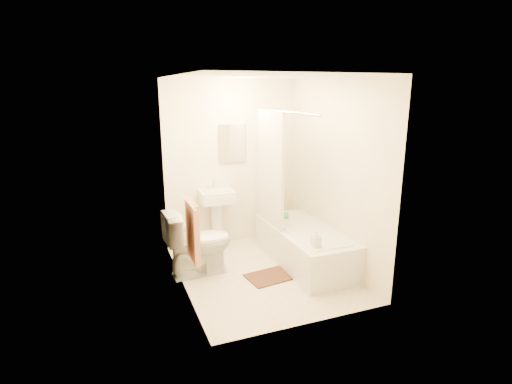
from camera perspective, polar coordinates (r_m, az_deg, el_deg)
name	(u,v)px	position (r m, az deg, el deg)	size (l,w,h in m)	color
floor	(263,273)	(5.16, 1.03, -11.48)	(2.40, 2.40, 0.00)	beige
ceiling	(264,76)	(4.63, 1.17, 16.24)	(2.40, 2.40, 0.00)	white
wall_back	(232,164)	(5.86, -3.38, 4.08)	(2.00, 0.02, 2.40)	beige
wall_left	(180,188)	(4.48, -10.82, 0.55)	(0.02, 2.40, 2.40)	beige
wall_right	(336,174)	(5.21, 11.33, 2.49)	(0.02, 2.40, 2.40)	beige
mirror	(233,143)	(5.79, -3.37, 6.97)	(0.40, 0.03, 0.55)	white
curtain_rod	(284,111)	(4.85, 4.03, 11.41)	(0.03, 0.03, 1.70)	silver
shower_curtain	(270,170)	(5.31, 2.04, 3.23)	(0.04, 0.80, 1.55)	silver
towel_bar	(189,202)	(4.27, -9.61, -1.46)	(0.02, 0.02, 0.60)	silver
towel	(193,230)	(4.38, -9.04, -5.45)	(0.06, 0.45, 0.66)	#CC7266
toilet_paper	(186,227)	(4.75, -9.98, -4.91)	(0.12, 0.12, 0.11)	white
toilet	(198,243)	(5.05, -8.22, -7.20)	(0.46, 0.83, 0.81)	white
sink	(217,216)	(5.83, -5.59, -3.47)	(0.48, 0.38, 0.93)	white
bathtub	(304,246)	(5.40, 6.91, -7.63)	(0.73, 1.67, 0.47)	silver
bath_mat	(269,277)	(5.04, 1.90, -12.00)	(0.54, 0.40, 0.02)	#542721
soap_bottle	(316,239)	(4.70, 8.58, -6.69)	(0.09, 0.09, 0.20)	white
scrub_brush	(286,216)	(5.76, 4.34, -3.40)	(0.06, 0.21, 0.04)	green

